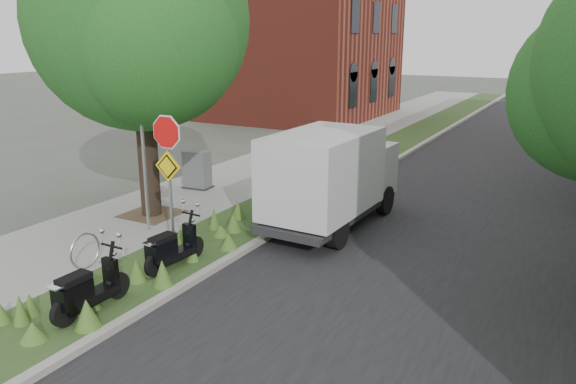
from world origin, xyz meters
name	(u,v)px	position (x,y,z in m)	size (l,w,h in m)	color
ground	(211,290)	(0.00, 0.00, 0.00)	(120.00, 120.00, 0.00)	#4C5147
sidewalk_near	(278,163)	(-4.25, 10.00, 0.06)	(3.50, 60.00, 0.12)	gray
verge	(345,171)	(-1.50, 10.00, 0.06)	(2.00, 60.00, 0.12)	#2C431D
kerb_near	(372,174)	(-0.50, 10.00, 0.07)	(0.20, 60.00, 0.13)	#9E9991
road	(476,189)	(3.00, 10.00, 0.01)	(7.00, 60.00, 0.01)	black
street_tree_main	(139,32)	(-4.08, 2.86, 4.80)	(6.21, 5.54, 7.66)	black
bare_post	(143,150)	(-3.20, 1.80, 2.12)	(0.08, 0.08, 4.00)	#A5A8AD
bike_hoop	(85,251)	(-2.70, -0.60, 0.50)	(0.06, 0.78, 0.77)	#A5A8AD
sign_assembly	(168,159)	(-1.40, 0.58, 2.33)	(0.94, 0.08, 3.22)	#A5A8AD
brick_building	(302,44)	(-9.50, 22.00, 4.21)	(9.40, 10.40, 8.30)	maroon
scooter_near	(83,295)	(-1.15, -2.03, 0.51)	(0.35, 1.67, 0.80)	black
scooter_far	(169,252)	(-1.17, 0.18, 0.50)	(0.41, 1.63, 0.78)	black
box_truck	(331,174)	(0.44, 4.47, 1.38)	(2.00, 4.74, 2.12)	#262628
utility_cabinet	(197,170)	(-4.59, 5.54, 0.68)	(0.93, 0.68, 1.17)	#262628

